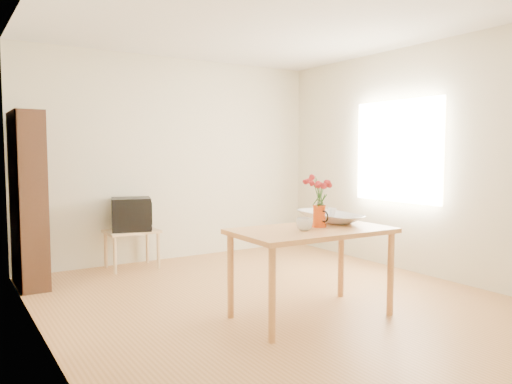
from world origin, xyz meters
TOP-DOWN VIEW (x-y plane):
  - room at (0.03, 0.00)m, footprint 4.50×4.50m
  - table at (0.01, -0.56)m, footprint 1.34×0.78m
  - tv_stand at (-0.70, 1.97)m, footprint 0.60×0.45m
  - bookshelf at (-1.85, 1.75)m, footprint 0.28×0.70m
  - pitcher at (0.12, -0.51)m, footprint 0.13×0.20m
  - flowers at (0.12, -0.52)m, footprint 0.21×0.21m
  - mug at (-0.11, -0.61)m, footprint 0.15×0.15m
  - bowl at (0.41, -0.31)m, footprint 0.56×0.56m
  - teacup_a at (0.37, -0.31)m, footprint 0.08×0.08m
  - teacup_b at (0.46, -0.29)m, footprint 0.07×0.07m
  - television at (-0.70, 1.98)m, footprint 0.54×0.52m

SIDE VIEW (x-z plane):
  - tv_stand at x=-0.70m, z-range 0.16..0.62m
  - television at x=-0.70m, z-range 0.46..0.85m
  - table at x=0.01m, z-range 0.29..1.04m
  - mug at x=-0.11m, z-range 0.75..0.85m
  - pitcher at x=0.12m, z-range 0.74..0.93m
  - bookshelf at x=-1.85m, z-range -0.06..1.74m
  - teacup_a at x=0.37m, z-range 0.91..0.97m
  - teacup_b at x=0.46m, z-range 0.91..0.98m
  - bowl at x=0.41m, z-range 0.75..1.24m
  - flowers at x=0.12m, z-range 0.93..1.23m
  - room at x=0.03m, z-range -0.95..3.55m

